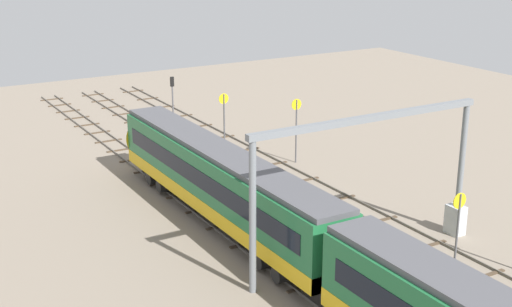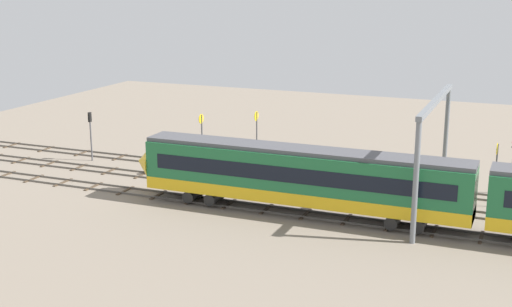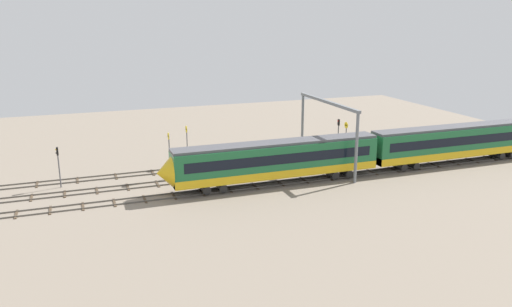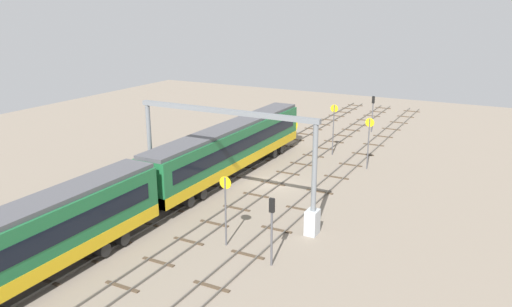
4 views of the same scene
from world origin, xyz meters
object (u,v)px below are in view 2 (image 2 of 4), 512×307
Objects in this scene: overhead_gantry at (434,129)px; speed_sign_near_foreground at (257,132)px; speed_sign_far_trackside at (496,166)px; relay_cabinet at (443,174)px; train at (472,198)px; speed_sign_mid_trackside at (202,138)px; signal_light_trackside_approach at (90,129)px.

overhead_gantry is 17.86m from speed_sign_near_foreground.
speed_sign_far_trackside is 6.62m from relay_cabinet.
train is 10.28× the size of speed_sign_far_trackside.
speed_sign_mid_trackside is at bearing -15.08° from train.
signal_light_trackside_approach is at bearing -11.52° from train.
relay_cabinet is (0.04, -7.08, -5.21)m from overhead_gantry.
train reaches higher than speed_sign_far_trackside.
train is 3.39× the size of overhead_gantry.
overhead_gantry is 2.70× the size of speed_sign_mid_trackside.
speed_sign_mid_trackside is 1.12× the size of speed_sign_far_trackside.
speed_sign_far_trackside is (-0.97, -7.10, 0.49)m from train.
speed_sign_far_trackside is at bearing -97.81° from train.
train is at bearing 164.92° from speed_sign_mid_trackside.
speed_sign_far_trackside is at bearing -148.75° from overhead_gantry.
speed_sign_mid_trackside reaches higher than relay_cabinet.
speed_sign_mid_trackside is at bearing 15.52° from relay_cabinet.
speed_sign_near_foreground is at bearing 2.46° from relay_cabinet.
train is at bearing 168.48° from signal_light_trackside_approach.
relay_cabinet is at bearing -89.65° from overhead_gantry.
relay_cabinet is at bearing -171.98° from signal_light_trackside_approach.
speed_sign_far_trackside is 35.95m from signal_light_trackside_approach.
speed_sign_far_trackside reaches higher than signal_light_trackside_approach.
speed_sign_near_foreground is at bearing -166.17° from signal_light_trackside_approach.
speed_sign_near_foreground is 2.84× the size of relay_cabinet.
speed_sign_far_trackside is 2.71× the size of relay_cabinet.
overhead_gantry is 19.82m from speed_sign_mid_trackside.
speed_sign_mid_trackside is (19.57, -1.66, -2.66)m from overhead_gantry.
train is at bearing 151.14° from speed_sign_near_foreground.
relay_cabinet is (-31.63, -4.45, -2.12)m from signal_light_trackside_approach.
overhead_gantry is at bearing 175.26° from signal_light_trackside_approach.
signal_light_trackside_approach is (31.67, -2.63, -3.09)m from overhead_gantry.
speed_sign_far_trackside is at bearing -177.75° from speed_sign_mid_trackside.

